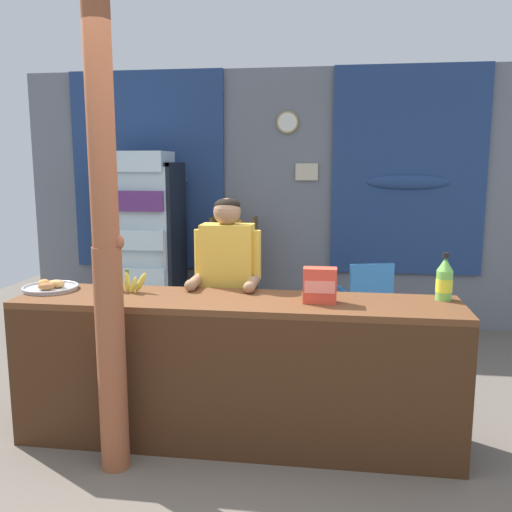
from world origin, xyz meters
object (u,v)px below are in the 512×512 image
Objects in this scene: plastic_lawn_chair at (366,299)px; banana_bunch at (128,283)px; bottle_shelf_rack at (234,271)px; pastry_tray at (51,287)px; snack_box_crackers at (320,285)px; soda_bottle_lime_soda at (444,280)px; timber_post at (107,257)px; shopkeeper at (227,280)px; soda_bottle_orange_soda at (106,274)px; drink_fridge at (141,235)px; stall_counter at (233,361)px.

plastic_lawn_chair is 3.06× the size of banana_bunch.
bottle_shelf_rack reaches higher than pastry_tray.
bottle_shelf_rack is 2.66m from snack_box_crackers.
plastic_lawn_chair is 1.87m from soda_bottle_lime_soda.
timber_post is 1.04m from shopkeeper.
soda_bottle_orange_soda reaches higher than banana_bunch.
shopkeeper is 7.29× the size of soda_bottle_orange_soda.
snack_box_crackers is at bearing -48.72° from drink_fridge.
snack_box_crackers is at bearing -68.29° from bottle_shelf_rack.
soda_bottle_lime_soda reaches higher than banana_bunch.
plastic_lawn_chair is 2.57m from soda_bottle_orange_soda.
pastry_tray is at bearing -86.82° from drink_fridge.
soda_bottle_lime_soda reaches higher than plastic_lawn_chair.
bottle_shelf_rack is (0.19, 2.85, -0.63)m from timber_post.
plastic_lawn_chair is (0.92, 2.02, -0.08)m from stall_counter.
bottle_shelf_rack reaches higher than stall_counter.
stall_counter is 1.34m from pastry_tray.
timber_post is at bearing -120.94° from shopkeeper.
stall_counter is at bearing -75.88° from shopkeeper.
timber_post is 7.23× the size of pastry_tray.
snack_box_crackers is at bearing -34.15° from shopkeeper.
drink_fridge is at bearing 131.28° from snack_box_crackers.
drink_fridge is 2.00m from soda_bottle_orange_soda.
bottle_shelf_rack is 5.66× the size of snack_box_crackers.
snack_box_crackers reaches higher than pastry_tray.
soda_bottle_lime_soda is (1.92, 0.58, -0.20)m from timber_post.
soda_bottle_lime_soda reaches higher than stall_counter.
soda_bottle_orange_soda is 0.75× the size of banana_bunch.
stall_counter is 13.15× the size of soda_bottle_orange_soda.
bottle_shelf_rack reaches higher than plastic_lawn_chair.
stall_counter is at bearing -18.46° from soda_bottle_orange_soda.
bottle_shelf_rack reaches higher than soda_bottle_orange_soda.
snack_box_crackers is 0.59× the size of pastry_tray.
stall_counter is 1.00m from timber_post.
bottle_shelf_rack reaches higher than snack_box_crackers.
banana_bunch is at bearing -132.12° from plastic_lawn_chair.
bottle_shelf_rack is 0.79× the size of shopkeeper.
pastry_tray is 1.29× the size of banana_bunch.
banana_bunch is (-0.73, 0.19, 0.43)m from stall_counter.
stall_counter is 0.68m from shopkeeper.
timber_post is at bearing -38.74° from pastry_tray.
snack_box_crackers is 1.25m from banana_bunch.
stall_counter is at bearing -14.57° from banana_bunch.
drink_fridge reaches higher than bottle_shelf_rack.
stall_counter is 9.85× the size of banana_bunch.
shopkeeper is at bearing 104.12° from stall_counter.
banana_bunch is (-1.65, -1.83, 0.51)m from plastic_lawn_chair.
timber_post is at bearing -80.65° from banana_bunch.
pastry_tray is (-0.33, -0.13, -0.07)m from soda_bottle_orange_soda.
plastic_lawn_chair is 2.37× the size of pastry_tray.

